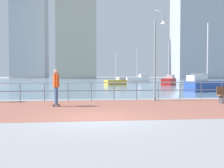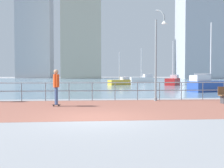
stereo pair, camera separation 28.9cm
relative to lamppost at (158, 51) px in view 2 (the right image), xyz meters
The scene contains 13 objects.
ground 34.56m from the lamppost, 96.52° to the left, with size 220.00×220.00×0.00m, color gray.
brick_paving 5.70m from the lamppost, 143.73° to the right, with size 28.00×7.16×0.01m, color #935647.
harbor_water 45.98m from the lamppost, 94.88° to the left, with size 180.00×88.00×0.00m, color #6B899E.
waterfront_railing 4.56m from the lamppost, 169.65° to the left, with size 25.25×0.06×1.11m.
lamppost is the anchor object (origin of this frame).
skateboarder 6.39m from the lamppost, 160.19° to the right, with size 0.41×0.55×1.84m.
sailboat_blue 35.47m from the lamppost, 79.87° to the left, with size 4.90×2.50×6.59m.
sailboat_white 10.95m from the lamppost, 49.05° to the left, with size 4.72×3.03×6.36m.
sailboat_teal 24.25m from the lamppost, 69.76° to the left, with size 3.46×4.70×6.44m.
sailboat_gray 23.90m from the lamppost, 88.54° to the left, with size 3.58×2.61×4.90m.
tower_beige 85.68m from the lamppost, 94.48° to the left, with size 14.30×10.64×38.98m.
tower_slate 103.36m from the lamppost, 104.81° to the left, with size 13.60×13.12×39.43m.
tower_steel 82.18m from the lamppost, 64.31° to the left, with size 15.95×10.34×35.58m.
Camera 2 is at (-0.26, -9.67, 1.61)m, focal length 42.52 mm.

